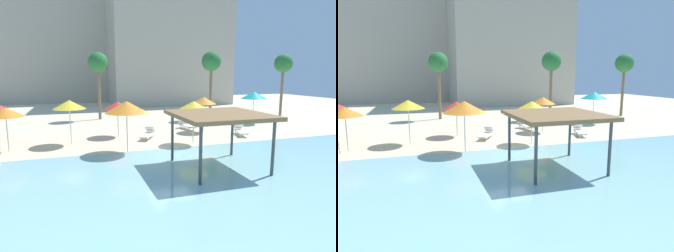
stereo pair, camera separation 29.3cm
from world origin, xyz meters
The scene contains 18 objects.
ground_plane centered at (0.00, 0.00, 0.00)m, with size 80.00×80.00×0.00m, color beige.
lagoon_water centered at (0.00, -5.25, 0.02)m, with size 44.00×13.50×0.04m, color #8CC6CC.
shade_pavilion centered at (1.40, -2.65, 2.47)m, with size 4.12×4.12×2.64m.
beach_umbrella_orange_0 centered at (-8.65, 3.81, 2.29)m, with size 1.95×1.95×2.56m.
beach_umbrella_yellow_1 centered at (2.24, 2.36, 2.44)m, with size 2.07×2.07×2.73m.
beach_umbrella_orange_2 centered at (4.56, 5.81, 2.40)m, with size 1.92×1.92×2.67m.
beach_umbrella_yellow_3 centered at (-5.22, 4.58, 2.53)m, with size 2.01×2.01×2.81m.
beach_umbrella_orange_5 centered at (-2.17, 1.54, 2.60)m, with size 2.41×2.41×2.93m.
beach_umbrella_red_6 centered at (-2.00, 6.11, 2.22)m, with size 1.97×1.97×2.49m.
beach_umbrella_teal_7 centered at (10.57, 8.08, 2.52)m, with size 2.33×2.33×2.85m.
lounge_chair_0 centered at (3.66, 7.20, 0.33)m, with size 0.85×1.96×0.74m.
lounge_chair_1 centered at (6.59, 3.75, 0.33)m, with size 1.14×1.99×0.74m.
lounge_chair_3 centered at (-0.15, 4.70, 0.33)m, with size 1.48×1.94×0.74m.
palm_tree_0 centered at (16.14, 11.23, 5.34)m, with size 1.90×1.90×6.45m.
palm_tree_1 centered at (-2.51, 14.63, 5.36)m, with size 1.90×1.90×6.47m.
palm_tree_2 centered at (7.96, 11.55, 5.45)m, with size 1.90×1.90×6.57m.
hotel_block_0 centered at (-9.43, 37.74, 9.20)m, with size 22.40×10.87×18.39m, color #B2A893.
hotel_block_1 centered at (8.88, 28.82, 8.03)m, with size 16.99×11.51×16.05m, color #B2A893.
Camera 1 is at (-4.99, -14.52, 4.42)m, focal length 31.16 mm.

